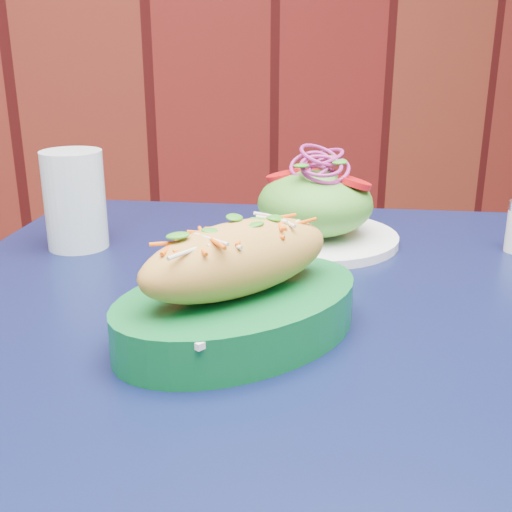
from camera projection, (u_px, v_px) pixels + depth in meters
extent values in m
cube|color=black|center=(277.00, 311.00, 0.70)|extent=(1.04, 1.04, 0.03)
cylinder|color=black|center=(112.00, 417.00, 1.17)|extent=(0.04, 0.04, 0.72)
cylinder|color=black|center=(485.00, 444.00, 1.09)|extent=(0.04, 0.04, 0.72)
cylinder|color=white|center=(511.00, 501.00, 1.16)|extent=(0.03, 0.03, 0.44)
cube|color=white|center=(239.00, 295.00, 0.60)|extent=(0.22, 0.19, 0.01)
ellipsoid|color=gold|center=(238.00, 258.00, 0.59)|extent=(0.22, 0.16, 0.07)
cylinder|color=white|center=(314.00, 238.00, 0.88)|extent=(0.23, 0.23, 0.01)
ellipsoid|color=#4C992D|center=(315.00, 203.00, 0.87)|extent=(0.16, 0.16, 0.09)
cylinder|color=red|center=(354.00, 179.00, 0.84)|extent=(0.05, 0.05, 0.01)
cylinder|color=red|center=(283.00, 172.00, 0.87)|extent=(0.05, 0.05, 0.01)
cylinder|color=red|center=(304.00, 169.00, 0.90)|extent=(0.05, 0.05, 0.01)
torus|color=#982171|center=(316.00, 168.00, 0.85)|extent=(0.06, 0.06, 0.01)
torus|color=#982171|center=(316.00, 165.00, 0.85)|extent=(0.06, 0.06, 0.01)
torus|color=#982171|center=(316.00, 162.00, 0.85)|extent=(0.06, 0.06, 0.01)
torus|color=#982171|center=(317.00, 159.00, 0.85)|extent=(0.06, 0.06, 0.01)
torus|color=#982171|center=(317.00, 156.00, 0.84)|extent=(0.06, 0.06, 0.01)
torus|color=#982171|center=(317.00, 153.00, 0.84)|extent=(0.06, 0.06, 0.01)
cylinder|color=silver|center=(75.00, 200.00, 0.84)|extent=(0.08, 0.08, 0.13)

